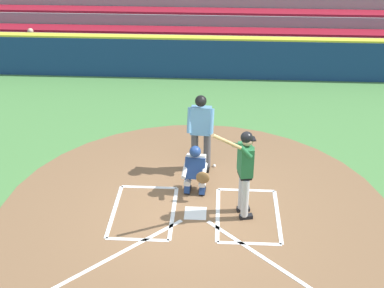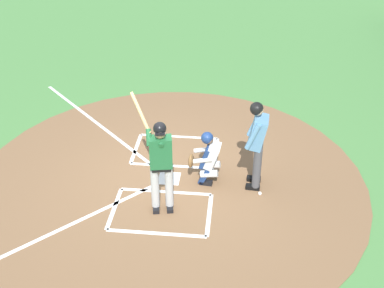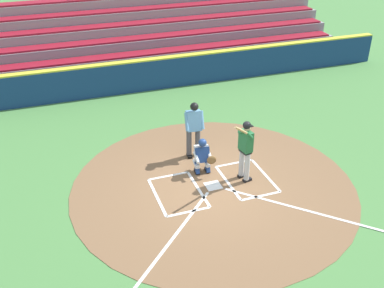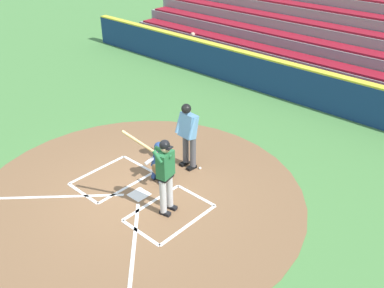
% 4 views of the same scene
% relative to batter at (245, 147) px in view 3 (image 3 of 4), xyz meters
% --- Properties ---
extents(ground_plane, '(120.00, 120.00, 0.00)m').
position_rel_batter_xyz_m(ground_plane, '(0.94, 0.00, -1.10)').
color(ground_plane, '#4C8442').
extents(dirt_circle, '(8.00, 8.00, 0.01)m').
position_rel_batter_xyz_m(dirt_circle, '(0.94, 0.00, -1.09)').
color(dirt_circle, brown).
rests_on(dirt_circle, ground).
extents(home_plate_and_chalk, '(7.93, 4.91, 0.01)m').
position_rel_batter_xyz_m(home_plate_and_chalk, '(0.94, 0.88, -1.08)').
color(home_plate_and_chalk, white).
rests_on(home_plate_and_chalk, dirt_circle).
extents(batter, '(0.86, 0.85, 2.13)m').
position_rel_batter_xyz_m(batter, '(0.00, 0.00, 0.00)').
color(batter, '#BCBCBC').
rests_on(batter, ground).
extents(catcher, '(0.59, 0.65, 1.13)m').
position_rel_batter_xyz_m(catcher, '(0.97, -0.78, -0.51)').
color(catcher, black).
rests_on(catcher, ground).
extents(plate_umpire, '(0.60, 0.44, 1.86)m').
position_rel_batter_xyz_m(plate_umpire, '(0.91, -1.72, -0.02)').
color(plate_umpire, '#4C4C51').
rests_on(plate_umpire, ground).
extents(baseball, '(0.07, 0.07, 0.07)m').
position_rel_batter_xyz_m(baseball, '(0.60, -1.85, -1.06)').
color(baseball, white).
rests_on(baseball, ground).
extents(backstop_wall, '(22.00, 0.36, 1.31)m').
position_rel_batter_xyz_m(backstop_wall, '(0.94, -7.50, -0.45)').
color(backstop_wall, navy).
rests_on(backstop_wall, ground).
extents(bleacher_stand, '(20.00, 5.10, 3.45)m').
position_rel_batter_xyz_m(bleacher_stand, '(0.94, -11.33, -0.10)').
color(bleacher_stand, gray).
rests_on(bleacher_stand, ground).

